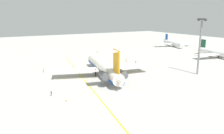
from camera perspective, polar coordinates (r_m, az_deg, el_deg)
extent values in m
plane|color=#B7B5AD|center=(83.47, -9.50, -3.01)|extent=(377.31, 377.31, 0.00)
cylinder|color=silver|center=(86.11, -2.30, -0.03)|extent=(37.75, 12.47, 4.03)
cone|color=silver|center=(104.11, -4.98, 2.23)|extent=(4.97, 4.72, 3.87)
cone|color=silver|center=(68.50, 1.77, -3.17)|extent=(6.50, 4.67, 3.43)
cube|color=#19429E|center=(86.32, -2.30, -0.62)|extent=(36.95, 12.36, 0.89)
cube|color=silver|center=(85.10, -9.24, -0.84)|extent=(11.44, 17.94, 0.40)
cube|color=silver|center=(90.19, 3.97, 0.09)|extent=(8.32, 17.45, 0.40)
cylinder|color=#515156|center=(73.02, -2.13, -2.19)|extent=(5.44, 3.42, 2.34)
cube|color=silver|center=(73.20, -1.60, -2.15)|extent=(3.24, 1.94, 0.48)
cylinder|color=#515156|center=(74.90, 2.67, -1.80)|extent=(5.44, 3.42, 2.34)
cube|color=silver|center=(74.67, 2.16, -1.84)|extent=(3.24, 1.94, 0.48)
cube|color=orange|center=(69.56, 1.13, 1.52)|extent=(5.41, 1.63, 7.14)
cube|color=silver|center=(67.64, -1.35, 4.02)|extent=(5.01, 6.58, 0.28)
cube|color=silver|center=(69.66, 3.79, 4.26)|extent=(5.01, 6.58, 0.28)
cylinder|color=black|center=(97.45, -4.04, 0.39)|extent=(0.44, 0.44, 3.06)
cylinder|color=black|center=(84.61, -4.18, -1.57)|extent=(0.44, 0.44, 3.06)
cylinder|color=black|center=(86.23, 0.00, -1.25)|extent=(0.44, 0.44, 3.06)
cylinder|color=white|center=(174.18, 15.38, 5.91)|extent=(26.82, 11.38, 3.24)
cone|color=white|center=(162.39, 17.59, 5.27)|extent=(3.47, 3.75, 3.08)
cube|color=white|center=(177.97, 17.62, 5.80)|extent=(8.28, 13.23, 0.39)
cube|color=white|center=(170.74, 13.04, 5.79)|extent=(8.28, 13.23, 0.39)
cube|color=#19429E|center=(183.98, 13.79, 7.56)|extent=(3.47, 1.39, 4.42)
cylinder|color=black|center=(174.35, 15.35, 5.45)|extent=(0.39, 0.39, 2.18)
cylinder|color=white|center=(135.66, 25.64, 3.21)|extent=(28.65, 7.82, 3.40)
cube|color=white|center=(129.90, 23.13, 2.91)|extent=(6.93, 13.61, 0.41)
cube|color=#195133|center=(143.55, 22.32, 5.62)|extent=(3.72, 0.92, 4.64)
cylinder|color=black|center=(135.89, 25.58, 2.59)|extent=(0.41, 0.41, 2.29)
cylinder|color=black|center=(95.22, -17.10, -1.14)|extent=(0.11, 0.11, 0.86)
cylinder|color=black|center=(95.37, -17.11, -1.12)|extent=(0.11, 0.11, 0.86)
cylinder|color=orange|center=(95.11, -17.14, -0.68)|extent=(0.29, 0.29, 0.68)
sphere|color=#DBB28E|center=(95.01, -17.16, -0.40)|extent=(0.27, 0.27, 0.27)
cylinder|color=orange|center=(94.92, -17.13, -0.69)|extent=(0.08, 0.08, 0.58)
cylinder|color=orange|center=(95.29, -17.15, -0.64)|extent=(0.08, 0.08, 0.58)
cylinder|color=black|center=(67.47, -15.25, -6.87)|extent=(0.10, 0.10, 0.79)
cylinder|color=black|center=(67.60, -15.27, -6.84)|extent=(0.10, 0.10, 0.79)
cylinder|color=#191E4C|center=(67.31, -15.30, -6.29)|extent=(0.26, 0.26, 0.62)
sphere|color=#DBB28E|center=(67.17, -15.32, -5.94)|extent=(0.25, 0.25, 0.25)
cylinder|color=#191E4C|center=(67.14, -15.27, -6.31)|extent=(0.07, 0.07, 0.53)
cylinder|color=#191E4C|center=(67.46, -15.33, -6.22)|extent=(0.07, 0.07, 0.53)
cylinder|color=black|center=(107.43, 6.11, 0.94)|extent=(0.10, 0.10, 0.82)
cylinder|color=black|center=(107.29, 6.11, 0.92)|extent=(0.10, 0.10, 0.82)
cylinder|color=#191E4C|center=(107.21, 6.12, 1.32)|extent=(0.28, 0.28, 0.65)
sphere|color=#8C6647|center=(107.12, 6.12, 1.55)|extent=(0.26, 0.26, 0.26)
cylinder|color=#191E4C|center=(107.38, 6.11, 1.35)|extent=(0.08, 0.08, 0.55)
cylinder|color=#191E4C|center=(107.02, 6.13, 1.31)|extent=(0.08, 0.08, 0.55)
cylinder|color=black|center=(112.31, 3.67, 1.52)|extent=(0.10, 0.10, 0.81)
cylinder|color=black|center=(112.21, 3.62, 1.51)|extent=(0.10, 0.10, 0.81)
cylinder|color=orange|center=(112.12, 3.65, 1.88)|extent=(0.27, 0.27, 0.64)
sphere|color=#DBB28E|center=(112.03, 3.65, 2.10)|extent=(0.25, 0.25, 0.25)
cylinder|color=orange|center=(112.24, 3.71, 1.90)|extent=(0.07, 0.07, 0.55)
cylinder|color=orange|center=(111.98, 3.59, 1.88)|extent=(0.07, 0.07, 0.55)
cone|color=#EA590F|center=(62.71, -11.67, -8.34)|extent=(0.40, 0.40, 0.55)
cube|color=gold|center=(83.48, -7.39, -2.94)|extent=(89.29, 17.39, 0.01)
cylinder|color=slate|center=(93.16, 21.49, 4.53)|extent=(0.70, 0.70, 20.96)
cube|color=#424244|center=(92.34, 22.06, 11.27)|extent=(4.00, 0.60, 0.60)
cube|color=#2D2D30|center=(93.28, 21.31, 11.13)|extent=(0.70, 0.50, 0.44)
cube|color=#2D2D30|center=(91.43, 22.79, 10.98)|extent=(0.70, 0.50, 0.44)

